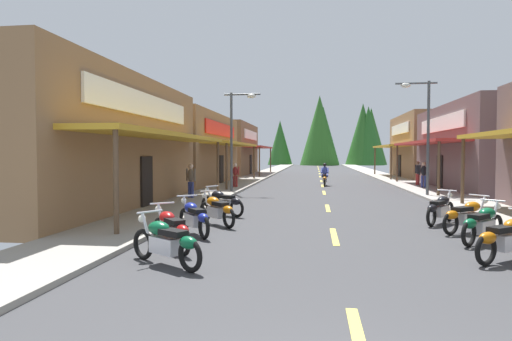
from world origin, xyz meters
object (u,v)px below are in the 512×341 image
object	(u,v)px
motorcycle_parked_right_1	(508,238)
motorcycle_parked_right_2	(483,223)
motorcycle_parked_right_3	(467,215)
pedestrian_browsing	(191,179)
streetlamp_left	(237,127)
streetlamp_right	(422,121)
motorcycle_parked_left_3	(217,209)
motorcycle_parked_left_0	(166,241)
motorcycle_parked_left_4	(222,202)
rider_cruising_lead	(325,176)
motorcycle_parked_left_1	(171,229)
pedestrian_waiting	(235,174)
motorcycle_parked_left_2	(194,217)
pedestrian_strolling	(418,172)
motorcycle_parked_right_4	(440,208)
pedestrian_by_shop	(424,173)

from	to	relation	value
motorcycle_parked_right_1	motorcycle_parked_right_2	distance (m)	1.88
motorcycle_parked_right_3	pedestrian_browsing	size ratio (longest dim) A/B	1.01
streetlamp_left	motorcycle_parked_right_3	xyz separation A→B (m)	(8.48, -11.03, -3.19)
streetlamp_right	motorcycle_parked_left_3	xyz separation A→B (m)	(-8.32, -9.86, -3.35)
streetlamp_left	motorcycle_parked_right_2	world-z (taller)	streetlamp_left
motorcycle_parked_left_0	motorcycle_parked_left_4	bearing A→B (deg)	-53.31
motorcycle_parked_left_4	rider_cruising_lead	bearing A→B (deg)	-70.79
motorcycle_parked_left_1	motorcycle_parked_right_2	bearing A→B (deg)	-117.11
motorcycle_parked_right_3	pedestrian_waiting	size ratio (longest dim) A/B	1.08
motorcycle_parked_right_2	motorcycle_parked_left_2	distance (m)	7.34
motorcycle_parked_right_3	motorcycle_parked_left_3	xyz separation A→B (m)	(-7.17, 0.31, 0.00)
motorcycle_parked_left_3	rider_cruising_lead	size ratio (longest dim) A/B	0.77
streetlamp_right	rider_cruising_lead	size ratio (longest dim) A/B	2.73
streetlamp_left	motorcycle_parked_left_4	world-z (taller)	streetlamp_left
motorcycle_parked_right_2	pedestrian_strolling	xyz separation A→B (m)	(2.72, 18.79, 0.50)
streetlamp_right	motorcycle_parked_left_1	world-z (taller)	streetlamp_right
motorcycle_parked_right_1	motorcycle_parked_left_1	xyz separation A→B (m)	(-7.14, 0.11, 0.00)
motorcycle_parked_left_3	motorcycle_parked_left_4	bearing A→B (deg)	-34.59
streetlamp_left	motorcycle_parked_left_2	size ratio (longest dim) A/B	3.14
motorcycle_parked_right_2	motorcycle_parked_left_3	world-z (taller)	same
pedestrian_browsing	motorcycle_parked_right_3	bearing A→B (deg)	-101.42
motorcycle_parked_right_4	pedestrian_by_shop	distance (m)	13.94
motorcycle_parked_right_3	pedestrian_browsing	bearing A→B (deg)	105.96
motorcycle_parked_left_1	pedestrian_strolling	xyz separation A→B (m)	(10.07, 20.55, 0.50)
streetlamp_right	motorcycle_parked_right_2	size ratio (longest dim) A/B	3.62
motorcycle_parked_right_4	pedestrian_waiting	world-z (taller)	pedestrian_waiting
motorcycle_parked_right_1	pedestrian_by_shop	size ratio (longest dim) A/B	1.03
motorcycle_parked_left_1	motorcycle_parked_left_2	distance (m)	1.85
streetlamp_right	pedestrian_strolling	xyz separation A→B (m)	(1.48, 7.23, -2.85)
pedestrian_strolling	motorcycle_parked_right_3	bearing A→B (deg)	60.64
motorcycle_parked_right_3	rider_cruising_lead	world-z (taller)	rider_cruising_lead
streetlamp_right	motorcycle_parked_left_3	distance (m)	13.33
motorcycle_parked_right_2	motorcycle_parked_left_2	bearing A→B (deg)	132.90
motorcycle_parked_left_0	pedestrian_strolling	distance (m)	23.98
motorcycle_parked_left_1	pedestrian_by_shop	bearing A→B (deg)	-68.99
motorcycle_parked_right_4	motorcycle_parked_left_2	bearing A→B (deg)	147.22
motorcycle_parked_left_3	pedestrian_strolling	size ratio (longest dim) A/B	0.97
streetlamp_left	rider_cruising_lead	distance (m)	8.65
streetlamp_left	motorcycle_parked_left_2	distance (m)	12.78
motorcycle_parked_left_3	pedestrian_waiting	world-z (taller)	pedestrian_waiting
streetlamp_left	streetlamp_right	size ratio (longest dim) A/B	0.95
motorcycle_parked_left_1	pedestrian_waiting	xyz separation A→B (m)	(-1.71, 17.24, 0.44)
motorcycle_parked_right_4	motorcycle_parked_left_2	distance (m)	7.69
rider_cruising_lead	streetlamp_right	bearing A→B (deg)	-145.01
motorcycle_parked_left_0	motorcycle_parked_left_2	distance (m)	3.25
motorcycle_parked_right_3	motorcycle_parked_right_1	bearing A→B (deg)	-133.52
streetlamp_right	rider_cruising_lead	distance (m)	9.20
pedestrian_waiting	motorcycle_parked_left_4	bearing A→B (deg)	28.31
motorcycle_parked_left_2	streetlamp_left	bearing A→B (deg)	-31.68
streetlamp_left	pedestrian_waiting	size ratio (longest dim) A/B	3.45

